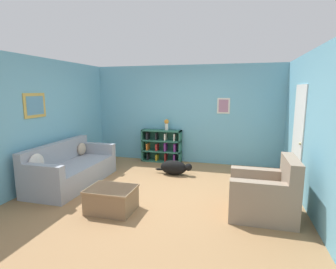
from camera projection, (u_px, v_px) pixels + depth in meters
ground_plane at (163, 190)px, 5.14m from camera, size 14.00×14.00×0.00m
wall_back at (186, 114)px, 7.07m from camera, size 5.60×0.13×2.60m
wall_left at (48, 121)px, 5.57m from camera, size 0.13×5.00×2.60m
wall_right at (312, 130)px, 4.30m from camera, size 0.16×5.00×2.60m
couch at (71, 169)px, 5.48m from camera, size 0.92×2.07×0.86m
bookshelf at (162, 146)px, 7.18m from camera, size 1.09×0.29×0.88m
recliner_chair at (266, 195)px, 4.06m from camera, size 0.97×0.84×0.95m
coffee_table at (111, 199)px, 4.24m from camera, size 0.75×0.58×0.39m
dog at (174, 168)px, 6.08m from camera, size 0.89×0.30×0.34m
vase at (167, 124)px, 7.03m from camera, size 0.13×0.13×0.30m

